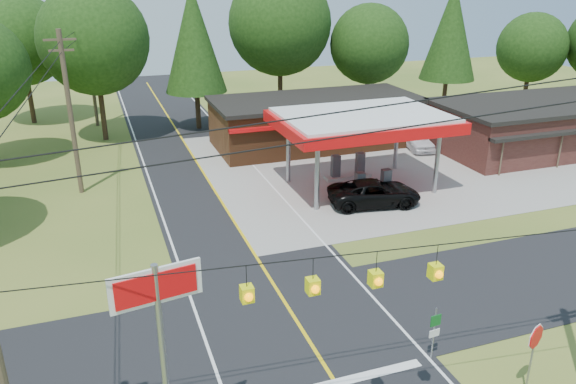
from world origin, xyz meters
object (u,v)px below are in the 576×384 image
object	(u,v)px
suv_car	(374,193)
big_stop_sign	(160,323)
gas_canopy	(362,123)
octagonal_stop_sign	(535,342)
sedan_car	(417,140)

from	to	relation	value
suv_car	big_stop_sign	bearing A→B (deg)	146.27
gas_canopy	octagonal_stop_sign	world-z (taller)	gas_canopy
sedan_car	octagonal_stop_sign	world-z (taller)	octagonal_stop_sign
suv_car	sedan_car	xyz separation A→B (m)	(8.50, 9.17, -0.02)
octagonal_stop_sign	gas_canopy	bearing A→B (deg)	80.57
sedan_car	octagonal_stop_sign	size ratio (longest dim) A/B	1.67
gas_canopy	sedan_car	distance (m)	10.70
suv_car	big_stop_sign	size ratio (longest dim) A/B	0.86
gas_canopy	sedan_car	size ratio (longest dim) A/B	2.43
octagonal_stop_sign	big_stop_sign	bearing A→B (deg)	175.02
sedan_car	octagonal_stop_sign	xyz separation A→B (m)	(-11.16, -25.19, 1.21)
sedan_car	big_stop_sign	distance (m)	33.39
gas_canopy	big_stop_sign	world-z (taller)	big_stop_sign
sedan_car	big_stop_sign	bearing A→B (deg)	-122.77
sedan_car	big_stop_sign	size ratio (longest dim) A/B	0.69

